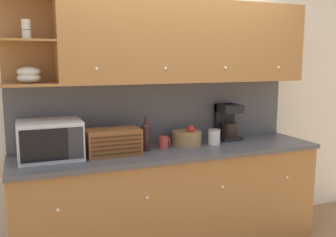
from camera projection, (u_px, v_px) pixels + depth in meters
ground_plane at (160, 233)px, 3.81m from camera, size 24.00×24.00×0.00m
wall_back at (158, 106)px, 3.64m from camera, size 5.17×0.06×2.60m
counter_unit at (172, 199)px, 3.45m from camera, size 2.79×0.66×0.95m
backsplash_panel at (160, 112)px, 3.61m from camera, size 2.77×0.01×0.59m
upper_cabinets at (184, 42)px, 3.41m from camera, size 2.77×0.38×0.73m
microwave at (50, 140)px, 3.04m from camera, size 0.50×0.42×0.31m
bread_box at (113, 142)px, 3.17m from camera, size 0.45×0.27×0.22m
wine_bottle at (146, 135)px, 3.30m from camera, size 0.09×0.09×0.31m
mug at (164, 142)px, 3.42m from camera, size 0.10×0.09×0.11m
fruit_basket at (187, 137)px, 3.56m from camera, size 0.28×0.28×0.19m
storage_canister at (214, 137)px, 3.56m from camera, size 0.12×0.12×0.15m
coffee_maker at (228, 122)px, 3.78m from camera, size 0.21×0.22×0.36m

